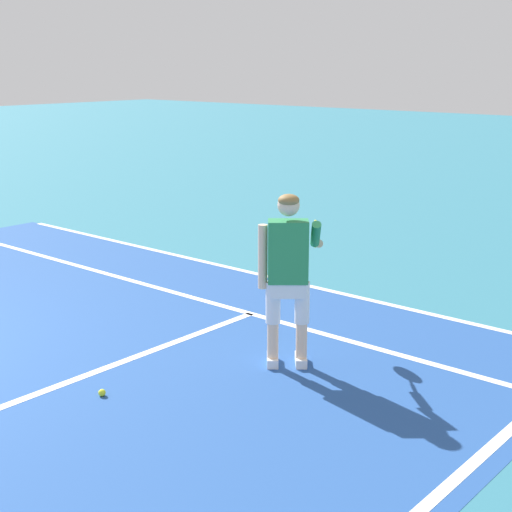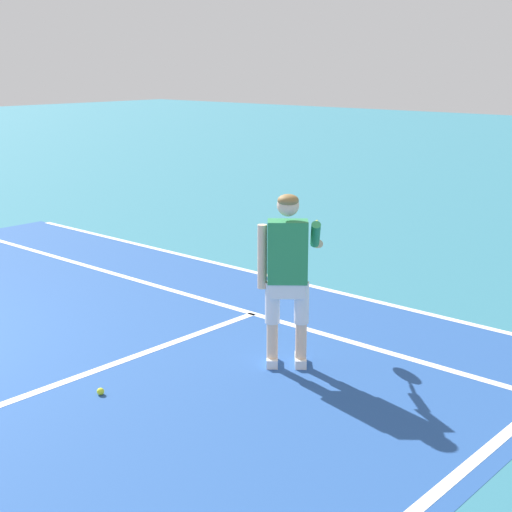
# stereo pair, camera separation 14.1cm
# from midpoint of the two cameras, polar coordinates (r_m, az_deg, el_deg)

# --- Properties ---
(line_singles_right) EXTENTS (0.10, 9.92, 0.01)m
(line_singles_right) POSITION_cam_midpoint_polar(r_m,az_deg,el_deg) (9.94, -7.10, -2.61)
(line_singles_right) COLOR white
(line_singles_right) RESTS_ON ground
(line_doubles_right) EXTENTS (0.10, 9.92, 0.01)m
(line_doubles_right) POSITION_cam_midpoint_polar(r_m,az_deg,el_deg) (10.87, -1.76, -1.02)
(line_doubles_right) COLOR white
(line_doubles_right) RESTS_ON ground
(tennis_player) EXTENTS (1.19, 0.68, 1.71)m
(tennis_player) POSITION_cam_midpoint_polar(r_m,az_deg,el_deg) (7.20, 1.92, -0.93)
(tennis_player) COLOR white
(tennis_player) RESTS_ON ground
(tennis_ball_near_feet) EXTENTS (0.07, 0.07, 0.07)m
(tennis_ball_near_feet) POSITION_cam_midpoint_polar(r_m,az_deg,el_deg) (6.99, -12.14, -10.07)
(tennis_ball_near_feet) COLOR #CCE02D
(tennis_ball_near_feet) RESTS_ON ground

